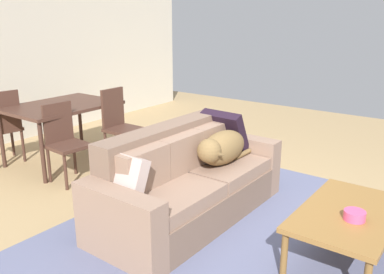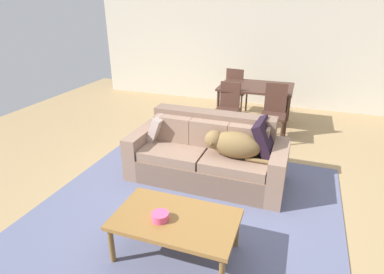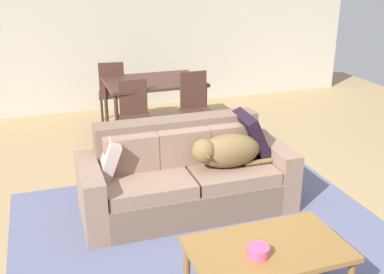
{
  "view_description": "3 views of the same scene",
  "coord_description": "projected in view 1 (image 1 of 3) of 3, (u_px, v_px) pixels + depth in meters",
  "views": [
    {
      "loc": [
        -3.07,
        -1.82,
        1.85
      ],
      "look_at": [
        -0.03,
        0.43,
        0.73
      ],
      "focal_mm": 38.12,
      "sensor_mm": 36.0,
      "label": 1
    },
    {
      "loc": [
        0.81,
        -3.22,
        2.22
      ],
      "look_at": [
        -0.4,
        0.22,
        0.62
      ],
      "focal_mm": 29.23,
      "sensor_mm": 36.0,
      "label": 2
    },
    {
      "loc": [
        -1.52,
        -3.58,
        2.31
      ],
      "look_at": [
        -0.12,
        0.43,
        0.71
      ],
      "focal_mm": 43.53,
      "sensor_mm": 36.0,
      "label": 3
    }
  ],
  "objects": [
    {
      "name": "dog_on_left_cushion",
      "position": [
        221.0,
        148.0,
        3.96
      ],
      "size": [
        0.81,
        0.34,
        0.33
      ],
      "rotation": [
        0.0,
        0.0,
        -0.01
      ],
      "color": "brown",
      "rests_on": "couch"
    },
    {
      "name": "dining_chair_near_right",
      "position": [
        119.0,
        123.0,
        5.24
      ],
      "size": [
        0.4,
        0.4,
        0.97
      ],
      "rotation": [
        0.0,
        0.0,
        0.01
      ],
      "color": "#462B21",
      "rests_on": "ground"
    },
    {
      "name": "ground_plane",
      "position": [
        229.0,
        216.0,
        3.93
      ],
      "size": [
        10.0,
        10.0,
        0.0
      ],
      "primitive_type": "plane",
      "color": "tan"
    },
    {
      "name": "throw_pillow_by_right_arm",
      "position": [
        225.0,
        132.0,
        4.35
      ],
      "size": [
        0.32,
        0.49,
        0.48
      ],
      "primitive_type": "cube",
      "rotation": [
        0.0,
        -0.43,
        -0.06
      ],
      "color": "black",
      "rests_on": "couch"
    },
    {
      "name": "dining_table",
      "position": [
        61.0,
        110.0,
        5.23
      ],
      "size": [
        1.32,
        0.97,
        0.77
      ],
      "color": "#462B21",
      "rests_on": "ground"
    },
    {
      "name": "bowl_on_coffee_table",
      "position": [
        355.0,
        215.0,
        2.97
      ],
      "size": [
        0.16,
        0.16,
        0.07
      ],
      "primitive_type": "cylinder",
      "color": "#EA4C7F",
      "rests_on": "coffee_table"
    },
    {
      "name": "couch",
      "position": [
        187.0,
        183.0,
        3.86
      ],
      "size": [
        2.05,
        0.87,
        0.86
      ],
      "rotation": [
        0.0,
        0.0,
        -0.01
      ],
      "color": "brown",
      "rests_on": "ground"
    },
    {
      "name": "coffee_table",
      "position": [
        348.0,
        216.0,
        3.12
      ],
      "size": [
        1.12,
        0.67,
        0.42
      ],
      "color": "olive",
      "rests_on": "ground"
    },
    {
      "name": "throw_pillow_by_left_arm",
      "position": [
        126.0,
        178.0,
        3.25
      ],
      "size": [
        0.25,
        0.38,
        0.38
      ],
      "primitive_type": "cube",
      "rotation": [
        0.0,
        0.37,
        -0.07
      ],
      "color": "#B9A299",
      "rests_on": "couch"
    },
    {
      "name": "dining_chair_far_left",
      "position": [
        4.0,
        124.0,
        5.21
      ],
      "size": [
        0.45,
        0.45,
        0.96
      ],
      "rotation": [
        0.0,
        0.0,
        3.0
      ],
      "color": "#462B21",
      "rests_on": "ground"
    },
    {
      "name": "area_rug",
      "position": [
        265.0,
        242.0,
        3.47
      ],
      "size": [
        3.4,
        3.34,
        0.01
      ],
      "primitive_type": "cube",
      "rotation": [
        0.0,
        0.0,
        -0.01
      ],
      "color": "slate",
      "rests_on": "ground"
    },
    {
      "name": "dining_chair_near_left",
      "position": [
        65.0,
        139.0,
        4.66
      ],
      "size": [
        0.43,
        0.43,
        0.91
      ],
      "rotation": [
        0.0,
        0.0,
        -0.08
      ],
      "color": "#462B21",
      "rests_on": "ground"
    }
  ]
}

